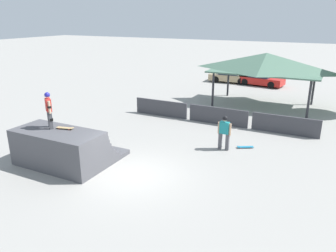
# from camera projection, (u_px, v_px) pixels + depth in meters

# --- Properties ---
(ground_plane) EXTENTS (160.00, 160.00, 0.00)m
(ground_plane) POSITION_uv_depth(u_px,v_px,m) (134.00, 175.00, 13.79)
(ground_plane) COLOR gray
(quarter_pipe_ramp) EXTENTS (4.06, 3.46, 1.63)m
(quarter_pipe_ramp) POSITION_uv_depth(u_px,v_px,m) (64.00, 148.00, 14.65)
(quarter_pipe_ramp) COLOR #4C4C51
(quarter_pipe_ramp) RESTS_ON ground
(skater_on_deck) EXTENTS (0.65, 0.52, 1.62)m
(skater_on_deck) POSITION_uv_depth(u_px,v_px,m) (49.00, 108.00, 14.23)
(skater_on_deck) COLOR #4C4C51
(skater_on_deck) RESTS_ON quarter_pipe_ramp
(skateboard_on_deck) EXTENTS (0.81, 0.37, 0.09)m
(skateboard_on_deck) POSITION_uv_depth(u_px,v_px,m) (65.00, 128.00, 14.34)
(skateboard_on_deck) COLOR red
(skateboard_on_deck) RESTS_ON quarter_pipe_ramp
(bystander_walking) EXTENTS (0.69, 0.26, 1.75)m
(bystander_walking) POSITION_uv_depth(u_px,v_px,m) (224.00, 130.00, 16.09)
(bystander_walking) COLOR #4C4C51
(bystander_walking) RESTS_ON ground
(skateboard_on_ground) EXTENTS (0.82, 0.59, 0.09)m
(skateboard_on_ground) POSITION_uv_depth(u_px,v_px,m) (245.00, 147.00, 16.57)
(skateboard_on_ground) COLOR red
(skateboard_on_ground) RESTS_ON ground
(barrier_fence) EXTENTS (11.65, 0.12, 1.05)m
(barrier_fence) POSITION_uv_depth(u_px,v_px,m) (218.00, 116.00, 20.13)
(barrier_fence) COLOR #3D3D42
(barrier_fence) RESTS_ON ground
(pavilion_shelter) EXTENTS (7.69, 4.42, 3.87)m
(pavilion_shelter) POSITION_uv_depth(u_px,v_px,m) (266.00, 63.00, 23.51)
(pavilion_shelter) COLOR #2D2D33
(pavilion_shelter) RESTS_ON ground
(parked_car_tan) EXTENTS (4.20, 1.81, 1.27)m
(parked_car_tan) POSITION_uv_depth(u_px,v_px,m) (230.00, 76.00, 32.89)
(parked_car_tan) COLOR tan
(parked_car_tan) RESTS_ON ground
(parked_car_red) EXTENTS (4.42, 2.33, 1.27)m
(parked_car_red) POSITION_uv_depth(u_px,v_px,m) (261.00, 79.00, 31.40)
(parked_car_red) COLOR red
(parked_car_red) RESTS_ON ground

